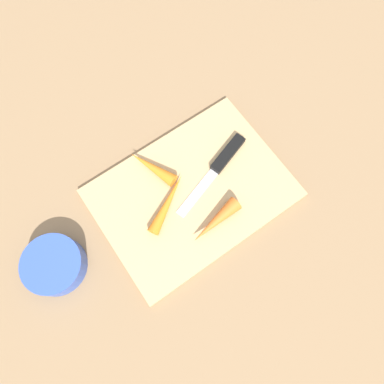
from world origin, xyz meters
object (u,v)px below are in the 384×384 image
knife (224,159)px  carrot_medium (214,223)px  small_bowl (54,265)px  carrot_shortest (152,167)px  carrot_longest (168,203)px  cutting_board (192,193)px

knife → carrot_medium: size_ratio=1.86×
carrot_medium → small_bowl: (-0.28, 0.10, -0.01)m
knife → carrot_shortest: carrot_shortest is taller
small_bowl → carrot_shortest: bearing=12.8°
carrot_longest → small_bowl: size_ratio=1.16×
carrot_shortest → carrot_medium: bearing=170.7°
knife → carrot_longest: 0.14m
small_bowl → carrot_longest: bearing=-5.1°
cutting_board → small_bowl: bearing=174.7°
carrot_medium → small_bowl: bearing=-27.5°
knife → carrot_shortest: bearing=-44.1°
carrot_shortest → small_bowl: bearing=81.6°
carrot_longest → small_bowl: (-0.23, 0.02, -0.00)m
cutting_board → carrot_medium: bearing=-92.8°
knife → small_bowl: bearing=-18.9°
knife → small_bowl: 0.37m
carrot_longest → small_bowl: bearing=144.4°
carrot_medium → carrot_longest: (-0.05, 0.08, -0.00)m
cutting_board → carrot_shortest: carrot_shortest is taller
carrot_longest → carrot_medium: bearing=-89.5°
cutting_board → knife: (0.09, 0.02, 0.01)m
carrot_medium → carrot_longest: bearing=-66.5°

